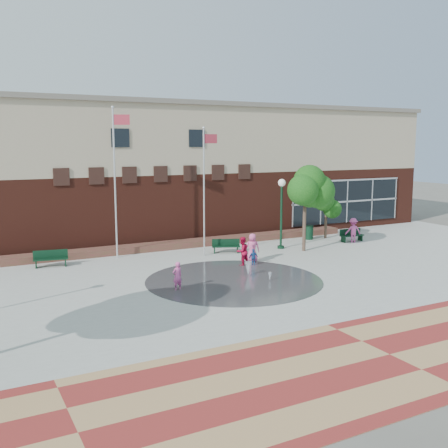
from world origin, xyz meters
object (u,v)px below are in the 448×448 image
child_splash (177,276)px  flagpole_left (115,175)px  bench_left (51,262)px  trash_can (309,232)px  flagpole_right (205,185)px

child_splash → flagpole_left: bearing=-100.1°
flagpole_left → bench_left: 5.88m
flagpole_left → child_splash: 8.83m
trash_can → flagpole_right: bearing=-170.7°
trash_can → child_splash: bearing=-149.9°
flagpole_right → trash_can: size_ratio=7.59×
flagpole_right → flagpole_left: bearing=158.7°
child_splash → trash_can: bearing=-163.0°
flagpole_left → child_splash: flagpole_left is taller
flagpole_right → bench_left: 9.36m
flagpole_left → bench_left: bearing=-146.4°
flagpole_left → bench_left: flagpole_left is taller
bench_left → child_splash: 8.36m
flagpole_right → child_splash: (-4.23, -5.98, -3.49)m
flagpole_left → flagpole_right: bearing=3.0°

